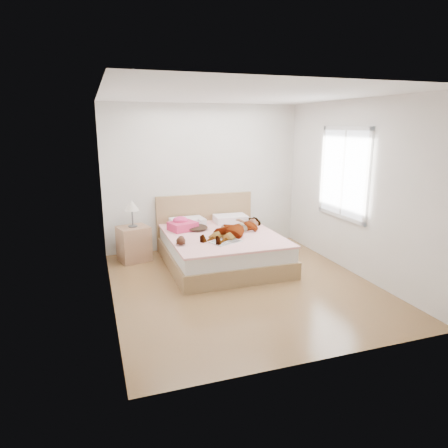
# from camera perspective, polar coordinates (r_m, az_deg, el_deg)

# --- Properties ---
(ground) EXTENTS (4.00, 4.00, 0.00)m
(ground) POSITION_cam_1_polar(r_m,az_deg,el_deg) (5.79, 2.71, -8.68)
(ground) COLOR #4B2C17
(ground) RESTS_ON ground
(woman) EXTENTS (1.55, 1.42, 0.21)m
(woman) POSITION_cam_1_polar(r_m,az_deg,el_deg) (6.51, 1.75, -0.39)
(woman) COLOR silver
(woman) RESTS_ON bed
(hair) EXTENTS (0.48, 0.56, 0.07)m
(hair) POSITION_cam_1_polar(r_m,az_deg,el_deg) (6.77, -4.11, -0.44)
(hair) COLOR black
(hair) RESTS_ON bed
(phone) EXTENTS (0.08, 0.09, 0.05)m
(phone) POSITION_cam_1_polar(r_m,az_deg,el_deg) (6.71, -3.44, 0.55)
(phone) COLOR silver
(phone) RESTS_ON bed
(room_shell) EXTENTS (4.00, 4.00, 4.00)m
(room_shell) POSITION_cam_1_polar(r_m,az_deg,el_deg) (6.50, 16.73, 6.95)
(room_shell) COLOR white
(room_shell) RESTS_ON ground
(bed) EXTENTS (1.80, 2.08, 1.00)m
(bed) POSITION_cam_1_polar(r_m,az_deg,el_deg) (6.61, -0.51, -3.20)
(bed) COLOR olive
(bed) RESTS_ON ground
(towel) EXTENTS (0.52, 0.46, 0.23)m
(towel) POSITION_cam_1_polar(r_m,az_deg,el_deg) (6.73, -6.00, -0.10)
(towel) COLOR #D13866
(towel) RESTS_ON bed
(magazine) EXTENTS (0.53, 0.44, 0.03)m
(magazine) POSITION_cam_1_polar(r_m,az_deg,el_deg) (6.03, 0.27, -2.50)
(magazine) COLOR white
(magazine) RESTS_ON bed
(coffee_mug) EXTENTS (0.13, 0.10, 0.09)m
(coffee_mug) POSITION_cam_1_polar(r_m,az_deg,el_deg) (6.03, -3.01, -2.14)
(coffee_mug) COLOR silver
(coffee_mug) RESTS_ON bed
(plush_toy) EXTENTS (0.18, 0.23, 0.12)m
(plush_toy) POSITION_cam_1_polar(r_m,az_deg,el_deg) (5.92, -6.17, -2.35)
(plush_toy) COLOR black
(plush_toy) RESTS_ON bed
(nightstand) EXTENTS (0.57, 0.54, 1.04)m
(nightstand) POSITION_cam_1_polar(r_m,az_deg,el_deg) (6.85, -12.77, -2.37)
(nightstand) COLOR brown
(nightstand) RESTS_ON ground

